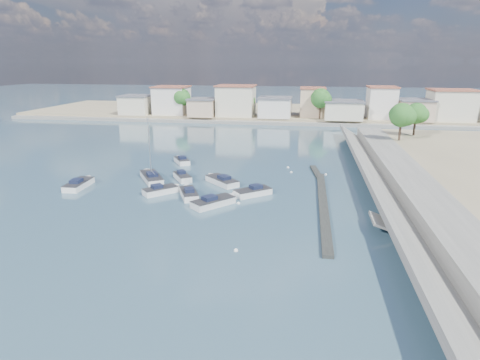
# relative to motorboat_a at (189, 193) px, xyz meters

# --- Properties ---
(ground) EXTENTS (400.00, 400.00, 0.00)m
(ground) POSITION_rel_motorboat_a_xyz_m (9.33, 29.09, -0.38)
(ground) COLOR #334F66
(ground) RESTS_ON ground
(seawall_walkway) EXTENTS (5.00, 90.00, 1.80)m
(seawall_walkway) POSITION_rel_motorboat_a_xyz_m (27.83, 2.09, 0.52)
(seawall_walkway) COLOR slate
(seawall_walkway) RESTS_ON ground
(breakwater) EXTENTS (2.00, 31.02, 0.35)m
(breakwater) POSITION_rel_motorboat_a_xyz_m (16.24, 1.77, -0.21)
(breakwater) COLOR black
(breakwater) RESTS_ON ground
(far_shore_land) EXTENTS (160.00, 40.00, 1.40)m
(far_shore_land) POSITION_rel_motorboat_a_xyz_m (9.33, 81.09, 0.32)
(far_shore_land) COLOR gray
(far_shore_land) RESTS_ON ground
(far_shore_quay) EXTENTS (160.00, 2.50, 0.80)m
(far_shore_quay) POSITION_rel_motorboat_a_xyz_m (9.33, 60.09, 0.02)
(far_shore_quay) COLOR slate
(far_shore_quay) RESTS_ON ground
(far_town) EXTENTS (113.01, 12.80, 8.35)m
(far_town) POSITION_rel_motorboat_a_xyz_m (20.05, 66.01, 4.56)
(far_town) COLOR beige
(far_town) RESTS_ON far_shore_land
(shore_trees) EXTENTS (74.56, 38.32, 7.92)m
(shore_trees) POSITION_rel_motorboat_a_xyz_m (17.67, 57.20, 5.84)
(shore_trees) COLOR #38281E
(shore_trees) RESTS_ON ground
(motorboat_a) EXTENTS (3.50, 4.88, 1.48)m
(motorboat_a) POSITION_rel_motorboat_a_xyz_m (0.00, 0.00, 0.00)
(motorboat_a) COLOR silver
(motorboat_a) RESTS_ON ground
(motorboat_b) EXTENTS (4.24, 4.21, 1.48)m
(motorboat_b) POSITION_rel_motorboat_a_xyz_m (-3.65, 0.61, -0.00)
(motorboat_b) COLOR silver
(motorboat_b) RESTS_ON ground
(motorboat_c) EXTENTS (5.27, 5.20, 1.48)m
(motorboat_c) POSITION_rel_motorboat_a_xyz_m (2.79, 6.04, 0.00)
(motorboat_c) COLOR silver
(motorboat_c) RESTS_ON ground
(motorboat_d) EXTENTS (4.82, 4.40, 1.48)m
(motorboat_d) POSITION_rel_motorboat_a_xyz_m (7.56, 1.58, -0.00)
(motorboat_d) COLOR silver
(motorboat_d) RESTS_ON ground
(motorboat_e) EXTENTS (2.26, 5.72, 1.48)m
(motorboat_e) POSITION_rel_motorboat_a_xyz_m (-15.40, 1.41, -0.00)
(motorboat_e) COLOR silver
(motorboat_e) RESTS_ON ground
(motorboat_f) EXTENTS (3.66, 4.42, 1.48)m
(motorboat_f) POSITION_rel_motorboat_a_xyz_m (-6.02, 16.28, -0.00)
(motorboat_f) COLOR silver
(motorboat_f) RESTS_ON ground
(motorboat_g) EXTENTS (3.62, 4.33, 1.48)m
(motorboat_g) POSITION_rel_motorboat_a_xyz_m (-2.80, 6.67, 0.00)
(motorboat_g) COLOR silver
(motorboat_g) RESTS_ON ground
(motorboat_h) EXTENTS (4.91, 5.18, 1.48)m
(motorboat_h) POSITION_rel_motorboat_a_xyz_m (3.94, -2.52, -0.00)
(motorboat_h) COLOR silver
(motorboat_h) RESTS_ON ground
(sailboat) EXTENTS (5.21, 6.41, 9.00)m
(sailboat) POSITION_rel_motorboat_a_xyz_m (-7.29, 6.15, 0.03)
(sailboat) COLOR silver
(sailboat) RESTS_ON ground
(mooring_buoys) EXTENTS (10.98, 30.03, 0.39)m
(mooring_buoys) POSITION_rel_motorboat_a_xyz_m (12.03, 3.85, -0.33)
(mooring_buoys) COLOR white
(mooring_buoys) RESTS_ON ground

